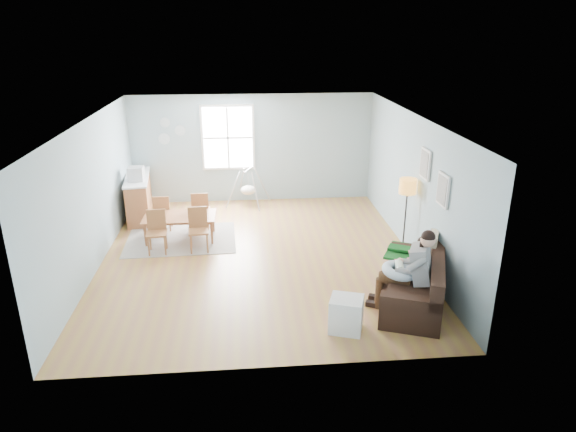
{
  "coord_description": "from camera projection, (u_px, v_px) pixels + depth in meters",
  "views": [
    {
      "loc": [
        -0.25,
        -9.17,
        4.25
      ],
      "look_at": [
        0.54,
        -0.47,
        1.0
      ],
      "focal_mm": 32.0,
      "sensor_mm": 36.0,
      "label": 1
    }
  ],
  "objects": [
    {
      "name": "chair_se",
      "position": [
        198.0,
        226.0,
        10.21
      ],
      "size": [
        0.43,
        0.43,
        0.87
      ],
      "color": "#9C5B36",
      "rests_on": "rug"
    },
    {
      "name": "wall_plates",
      "position": [
        170.0,
        131.0,
        12.49
      ],
      "size": [
        0.67,
        0.02,
        0.66
      ],
      "color": "#A2B6C3",
      "rests_on": "room"
    },
    {
      "name": "green_throw",
      "position": [
        415.0,
        254.0,
        8.89
      ],
      "size": [
        1.2,
        1.12,
        0.04
      ],
      "primitive_type": "cube",
      "rotation": [
        0.0,
        0.0,
        -0.48
      ],
      "color": "#13541C",
      "rests_on": "sofa"
    },
    {
      "name": "sofa",
      "position": [
        417.0,
        285.0,
        8.32
      ],
      "size": [
        1.57,
        2.26,
        0.84
      ],
      "color": "black",
      "rests_on": "room"
    },
    {
      "name": "floor_lamp",
      "position": [
        407.0,
        193.0,
        9.6
      ],
      "size": [
        0.32,
        0.32,
        1.58
      ],
      "color": "black",
      "rests_on": "room"
    },
    {
      "name": "pictures",
      "position": [
        434.0,
        176.0,
        8.68
      ],
      "size": [
        0.05,
        1.34,
        0.74
      ],
      "color": "silver",
      "rests_on": "room"
    },
    {
      "name": "chair_nw",
      "position": [
        163.0,
        211.0,
        11.17
      ],
      "size": [
        0.37,
        0.37,
        0.82
      ],
      "color": "#9C5B36",
      "rests_on": "rug"
    },
    {
      "name": "room",
      "position": [
        256.0,
        134.0,
        9.22
      ],
      "size": [
        8.4,
        9.4,
        3.9
      ],
      "color": "#AF843E"
    },
    {
      "name": "nursing_pillow",
      "position": [
        399.0,
        271.0,
        8.0
      ],
      "size": [
        0.7,
        0.69,
        0.23
      ],
      "primitive_type": "torus",
      "rotation": [
        0.0,
        0.14,
        -0.28
      ],
      "color": "silver",
      "rests_on": "father"
    },
    {
      "name": "window",
      "position": [
        228.0,
        138.0,
        12.67
      ],
      "size": [
        1.32,
        0.08,
        1.62
      ],
      "color": "silver",
      "rests_on": "room"
    },
    {
      "name": "monitor",
      "position": [
        136.0,
        174.0,
        11.47
      ],
      "size": [
        0.33,
        0.31,
        0.31
      ],
      "color": "#B9B9BE",
      "rests_on": "counter"
    },
    {
      "name": "baby_swing",
      "position": [
        248.0,
        189.0,
        12.8
      ],
      "size": [
        1.15,
        1.16,
        0.91
      ],
      "color": "#B9B9BE",
      "rests_on": "room"
    },
    {
      "name": "toddler",
      "position": [
        415.0,
        256.0,
        8.38
      ],
      "size": [
        0.58,
        0.42,
        0.86
      ],
      "color": "white",
      "rests_on": "sofa"
    },
    {
      "name": "dining_table",
      "position": [
        180.0,
        228.0,
        10.76
      ],
      "size": [
        1.49,
        0.83,
        0.52
      ],
      "primitive_type": "imported",
      "rotation": [
        0.0,
        0.0,
        -0.0
      ],
      "color": "#965731",
      "rests_on": "rug"
    },
    {
      "name": "infant",
      "position": [
        400.0,
        265.0,
        8.01
      ],
      "size": [
        0.2,
        0.36,
        0.14
      ],
      "color": "silver",
      "rests_on": "nursing_pillow"
    },
    {
      "name": "rug",
      "position": [
        181.0,
        239.0,
        10.85
      ],
      "size": [
        2.32,
        1.8,
        0.01
      ],
      "primitive_type": "cube",
      "rotation": [
        0.0,
        0.0,
        0.04
      ],
      "color": "gray",
      "rests_on": "room"
    },
    {
      "name": "counter",
      "position": [
        139.0,
        196.0,
        11.99
      ],
      "size": [
        0.72,
        1.8,
        0.98
      ],
      "color": "#965731",
      "rests_on": "room"
    },
    {
      "name": "father",
      "position": [
        410.0,
        267.0,
        7.94
      ],
      "size": [
        1.05,
        0.77,
        1.38
      ],
      "color": "gray",
      "rests_on": "sofa"
    },
    {
      "name": "beige_pillow",
      "position": [
        433.0,
        247.0,
        8.6
      ],
      "size": [
        0.33,
        0.5,
        0.49
      ],
      "primitive_type": "cube",
      "rotation": [
        0.0,
        0.0,
        -0.44
      ],
      "color": "tan",
      "rests_on": "sofa"
    },
    {
      "name": "chair_sw",
      "position": [
        157.0,
        229.0,
        10.12
      ],
      "size": [
        0.41,
        0.41,
        0.86
      ],
      "color": "#9C5B36",
      "rests_on": "rug"
    },
    {
      "name": "storage_cube",
      "position": [
        346.0,
        314.0,
        7.54
      ],
      "size": [
        0.58,
        0.55,
        0.53
      ],
      "color": "white",
      "rests_on": "room"
    },
    {
      "name": "chair_ne",
      "position": [
        200.0,
        208.0,
        11.25
      ],
      "size": [
        0.41,
        0.41,
        0.86
      ],
      "color": "#9C5B36",
      "rests_on": "rug"
    }
  ]
}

